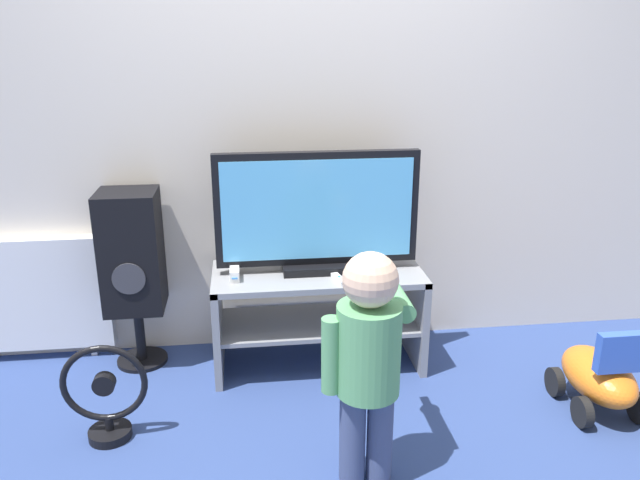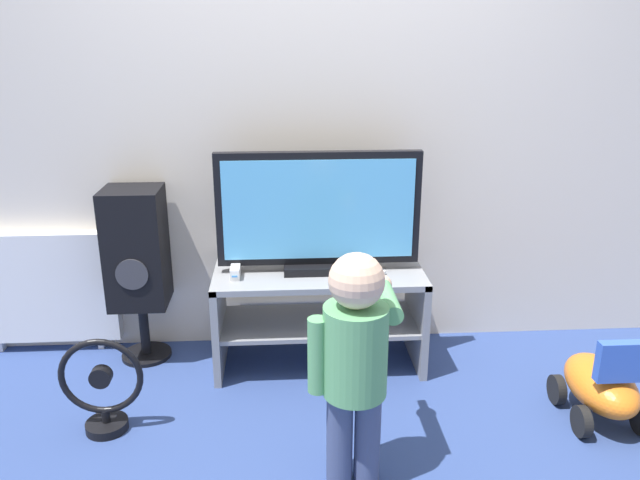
{
  "view_description": "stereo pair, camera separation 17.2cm",
  "coord_description": "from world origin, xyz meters",
  "views": [
    {
      "loc": [
        -0.35,
        -2.68,
        1.66
      ],
      "look_at": [
        0.0,
        0.14,
        0.71
      ],
      "focal_mm": 35.0,
      "sensor_mm": 36.0,
      "label": 1
    },
    {
      "loc": [
        -0.18,
        -2.69,
        1.66
      ],
      "look_at": [
        0.0,
        0.14,
        0.71
      ],
      "focal_mm": 35.0,
      "sensor_mm": 36.0,
      "label": 2
    }
  ],
  "objects": [
    {
      "name": "speaker_tower",
      "position": [
        -0.92,
        0.35,
        0.6
      ],
      "size": [
        0.29,
        0.29,
        0.93
      ],
      "color": "black",
      "rests_on": "ground_plane"
    },
    {
      "name": "game_console",
      "position": [
        -0.41,
        0.21,
        0.54
      ],
      "size": [
        0.05,
        0.19,
        0.05
      ],
      "color": "white",
      "rests_on": "tv_stand"
    },
    {
      "name": "child",
      "position": [
        0.08,
        -0.67,
        0.55
      ],
      "size": [
        0.36,
        0.52,
        0.94
      ],
      "color": "#3F4C72",
      "rests_on": "ground_plane"
    },
    {
      "name": "remote_primary",
      "position": [
        0.29,
        0.12,
        0.53
      ],
      "size": [
        0.09,
        0.13,
        0.03
      ],
      "color": "white",
      "rests_on": "tv_stand"
    },
    {
      "name": "radiator",
      "position": [
        -1.46,
        0.47,
        0.36
      ],
      "size": [
        0.77,
        0.08,
        0.67
      ],
      "color": "white",
      "rests_on": "ground_plane"
    },
    {
      "name": "ride_on_toy",
      "position": [
        1.22,
        -0.36,
        0.17
      ],
      "size": [
        0.31,
        0.46,
        0.45
      ],
      "color": "orange",
      "rests_on": "ground_plane"
    },
    {
      "name": "television",
      "position": [
        0.0,
        0.25,
        0.81
      ],
      "size": [
        1.0,
        0.2,
        0.61
      ],
      "color": "black",
      "rests_on": "tv_stand"
    },
    {
      "name": "remote_secondary",
      "position": [
        0.09,
        0.09,
        0.53
      ],
      "size": [
        0.07,
        0.13,
        0.03
      ],
      "color": "white",
      "rests_on": "tv_stand"
    },
    {
      "name": "wall_back",
      "position": [
        0.0,
        0.54,
        1.3
      ],
      "size": [
        10.0,
        0.06,
        2.6
      ],
      "color": "silver",
      "rests_on": "ground_plane"
    },
    {
      "name": "floor_fan",
      "position": [
        -0.97,
        -0.3,
        0.2
      ],
      "size": [
        0.36,
        0.18,
        0.44
      ],
      "color": "black",
      "rests_on": "ground_plane"
    },
    {
      "name": "tv_stand",
      "position": [
        0.0,
        0.23,
        0.34
      ],
      "size": [
        1.06,
        0.46,
        0.51
      ],
      "color": "gray",
      "rests_on": "ground_plane"
    },
    {
      "name": "ground_plane",
      "position": [
        0.0,
        0.0,
        0.0
      ],
      "size": [
        16.0,
        16.0,
        0.0
      ],
      "primitive_type": "plane",
      "color": "navy"
    }
  ]
}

